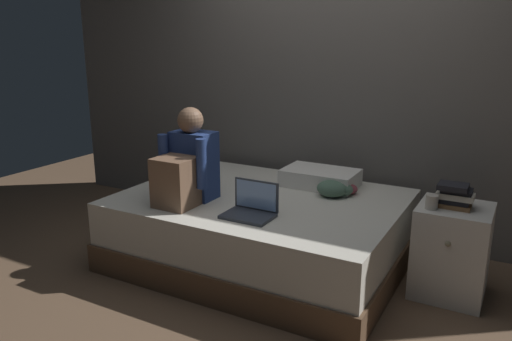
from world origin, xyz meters
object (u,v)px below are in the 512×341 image
Objects in this scene: bed at (261,229)px; pillow at (320,178)px; book_stack at (454,196)px; person_sitting at (187,166)px; mug at (432,202)px; clothes_pile at (335,188)px; nightstand at (451,251)px; laptop at (251,207)px.

pillow reaches higher than bed.
book_stack reaches higher than bed.
mug is at bearing 13.77° from person_sitting.
book_stack is 0.16m from mug.
pillow is 0.24m from clothes_pile.
bed is at bearing -173.38° from book_stack.
bed is 1.23m from mug.
person_sitting is at bearing -166.23° from mug.
book_stack is at bearing 41.94° from mug.
laptop reaches higher than nightstand.
book_stack is (1.01, -0.30, 0.10)m from pillow.
pillow is 6.22× the size of mug.
book_stack reaches higher than clothes_pile.
pillow is at bearing 80.34° from laptop.
pillow is at bearing 138.57° from clothes_pile.
person_sitting is 1.76m from book_stack.
person_sitting is at bearing -163.87° from book_stack.
pillow is at bearing 58.62° from bed.
person_sitting reaches higher than nightstand.
nightstand reaches higher than bed.
pillow is (0.68, 0.79, -0.19)m from person_sitting.
laptop is 0.75m from clothes_pile.
laptop is at bearing -157.55° from mug.
laptop is 3.56× the size of mug.
laptop is 1.27m from book_stack.
mug is (0.90, -0.40, 0.07)m from pillow.
mug is (1.58, 0.39, -0.12)m from person_sitting.
pillow is 1.80× the size of clothes_pile.
mug is (-0.11, -0.10, -0.03)m from book_stack.
person_sitting is (-1.71, -0.51, 0.46)m from nightstand.
mug reaches higher than clothes_pile.
clothes_pile reaches higher than nightstand.
bed is 1.36m from book_stack.
person_sitting reaches higher than mug.
mug is (1.17, 0.05, 0.39)m from bed.
bed is 8.65× the size of book_stack.
clothes_pile is (-0.71, 0.24, -0.08)m from mug.
person_sitting reaches higher than laptop.
person_sitting is 0.57m from laptop.
clothes_pile is at bearing -41.43° from pillow.
bed is at bearing -121.38° from pillow.
nightstand is at bearing 7.30° from bed.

